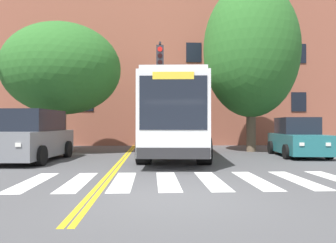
{
  "coord_description": "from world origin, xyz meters",
  "views": [
    {
      "loc": [
        -0.43,
        -6.93,
        1.57
      ],
      "look_at": [
        0.26,
        8.02,
        1.67
      ],
      "focal_mm": 35.0,
      "sensor_mm": 36.0,
      "label": 1
    }
  ],
  "objects_px": {
    "car_grey_near_lane": "(32,137)",
    "traffic_light_overhead": "(160,80)",
    "car_teal_far_lane": "(297,139)",
    "car_silver_behind_bus": "(175,130)",
    "street_tree_curbside_large": "(251,50)",
    "street_tree_curbside_small": "(62,69)",
    "city_bus": "(175,116)"
  },
  "relations": [
    {
      "from": "car_grey_near_lane",
      "to": "street_tree_curbside_small",
      "type": "xyz_separation_m",
      "value": [
        0.09,
        4.08,
        3.51
      ]
    },
    {
      "from": "street_tree_curbside_large",
      "to": "street_tree_curbside_small",
      "type": "relative_size",
      "value": 1.32
    },
    {
      "from": "car_grey_near_lane",
      "to": "traffic_light_overhead",
      "type": "bearing_deg",
      "value": 27.37
    },
    {
      "from": "car_teal_far_lane",
      "to": "car_silver_behind_bus",
      "type": "height_order",
      "value": "car_silver_behind_bus"
    },
    {
      "from": "traffic_light_overhead",
      "to": "street_tree_curbside_large",
      "type": "distance_m",
      "value": 5.65
    },
    {
      "from": "car_grey_near_lane",
      "to": "car_silver_behind_bus",
      "type": "distance_m",
      "value": 14.51
    },
    {
      "from": "car_teal_far_lane",
      "to": "car_grey_near_lane",
      "type": "bearing_deg",
      "value": -173.08
    },
    {
      "from": "car_teal_far_lane",
      "to": "car_silver_behind_bus",
      "type": "relative_size",
      "value": 0.82
    },
    {
      "from": "car_grey_near_lane",
      "to": "street_tree_curbside_small",
      "type": "relative_size",
      "value": 0.7
    },
    {
      "from": "street_tree_curbside_small",
      "to": "traffic_light_overhead",
      "type": "bearing_deg",
      "value": -13.62
    },
    {
      "from": "traffic_light_overhead",
      "to": "car_grey_near_lane",
      "type": "bearing_deg",
      "value": -152.63
    },
    {
      "from": "car_silver_behind_bus",
      "to": "street_tree_curbside_small",
      "type": "relative_size",
      "value": 0.75
    },
    {
      "from": "car_teal_far_lane",
      "to": "street_tree_curbside_small",
      "type": "distance_m",
      "value": 12.73
    },
    {
      "from": "car_grey_near_lane",
      "to": "street_tree_curbside_large",
      "type": "height_order",
      "value": "street_tree_curbside_large"
    },
    {
      "from": "city_bus",
      "to": "street_tree_curbside_large",
      "type": "relative_size",
      "value": 1.18
    },
    {
      "from": "car_silver_behind_bus",
      "to": "traffic_light_overhead",
      "type": "bearing_deg",
      "value": -98.46
    },
    {
      "from": "city_bus",
      "to": "traffic_light_overhead",
      "type": "relative_size",
      "value": 1.92
    },
    {
      "from": "city_bus",
      "to": "car_silver_behind_bus",
      "type": "xyz_separation_m",
      "value": [
        0.78,
        10.79,
        -0.86
      ]
    },
    {
      "from": "car_teal_far_lane",
      "to": "traffic_light_overhead",
      "type": "relative_size",
      "value": 0.76
    },
    {
      "from": "car_teal_far_lane",
      "to": "street_tree_curbside_large",
      "type": "distance_m",
      "value": 5.73
    },
    {
      "from": "street_tree_curbside_large",
      "to": "traffic_light_overhead",
      "type": "bearing_deg",
      "value": -165.08
    },
    {
      "from": "car_grey_near_lane",
      "to": "street_tree_curbside_large",
      "type": "xyz_separation_m",
      "value": [
        10.56,
        4.17,
        4.66
      ]
    },
    {
      "from": "city_bus",
      "to": "car_teal_far_lane",
      "type": "xyz_separation_m",
      "value": [
        5.87,
        -0.53,
        -1.09
      ]
    },
    {
      "from": "car_grey_near_lane",
      "to": "street_tree_curbside_small",
      "type": "bearing_deg",
      "value": 88.78
    },
    {
      "from": "traffic_light_overhead",
      "to": "street_tree_curbside_large",
      "type": "height_order",
      "value": "street_tree_curbside_large"
    },
    {
      "from": "car_silver_behind_bus",
      "to": "city_bus",
      "type": "bearing_deg",
      "value": -94.13
    },
    {
      "from": "traffic_light_overhead",
      "to": "street_tree_curbside_large",
      "type": "relative_size",
      "value": 0.61
    },
    {
      "from": "car_grey_near_lane",
      "to": "car_teal_far_lane",
      "type": "height_order",
      "value": "car_grey_near_lane"
    },
    {
      "from": "car_teal_far_lane",
      "to": "street_tree_curbside_small",
      "type": "bearing_deg",
      "value": 167.53
    },
    {
      "from": "car_grey_near_lane",
      "to": "traffic_light_overhead",
      "type": "xyz_separation_m",
      "value": [
        5.4,
        2.8,
        2.81
      ]
    },
    {
      "from": "car_silver_behind_bus",
      "to": "traffic_light_overhead",
      "type": "xyz_separation_m",
      "value": [
        -1.48,
        -9.98,
        2.77
      ]
    },
    {
      "from": "city_bus",
      "to": "traffic_light_overhead",
      "type": "height_order",
      "value": "traffic_light_overhead"
    }
  ]
}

